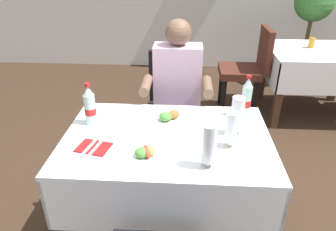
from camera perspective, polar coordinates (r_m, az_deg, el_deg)
name	(u,v)px	position (r m, az deg, el deg)	size (l,w,h in m)	color
main_dining_table	(167,161)	(1.87, -0.19, -8.36)	(1.17, 0.81, 0.75)	white
chair_far_diner_seat	(173,105)	(2.56, 0.96, 1.85)	(0.44, 0.50, 0.97)	black
seated_diner_far	(177,93)	(2.39, 1.68, 4.06)	(0.50, 0.46, 1.26)	#282D42
plate_near_camera	(148,154)	(1.59, -3.59, -6.99)	(0.24, 0.24, 0.06)	white
plate_far_diner	(169,117)	(1.93, 0.25, -0.29)	(0.25, 0.25, 0.07)	white
beer_glass_left	(209,147)	(1.48, 7.52, -5.70)	(0.07, 0.07, 0.23)	white
beer_glass_middle	(237,116)	(1.78, 12.55, -0.06)	(0.07, 0.07, 0.23)	white
beer_glass_right	(231,130)	(1.66, 11.48, -2.60)	(0.07, 0.07, 0.21)	white
cola_bottle_primary	(246,99)	(1.99, 14.15, 3.00)	(0.06, 0.06, 0.27)	silver
cola_bottle_secondary	(90,106)	(1.90, -14.11, 1.62)	(0.07, 0.07, 0.26)	silver
napkin_cutlery_set	(94,147)	(1.71, -13.46, -5.66)	(0.19, 0.20, 0.01)	maroon
background_dining_table	(314,66)	(3.79, 25.23, 8.20)	(1.01, 0.87, 0.75)	white
background_chair_left	(248,66)	(3.59, 14.48, 8.77)	(0.50, 0.44, 0.97)	#4C2319
background_table_tumbler	(312,43)	(3.77, 24.79, 11.99)	(0.06, 0.06, 0.11)	#C68928
potted_plant_corner	(310,24)	(4.62, 24.55, 14.96)	(0.49, 0.49, 1.36)	brown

